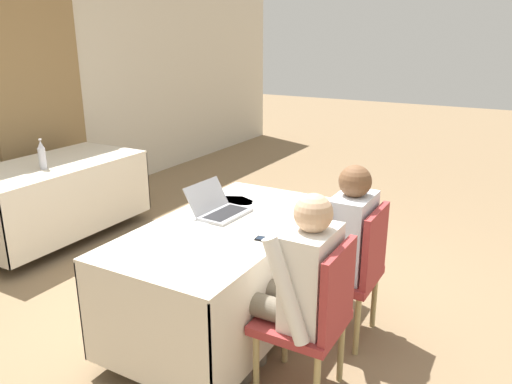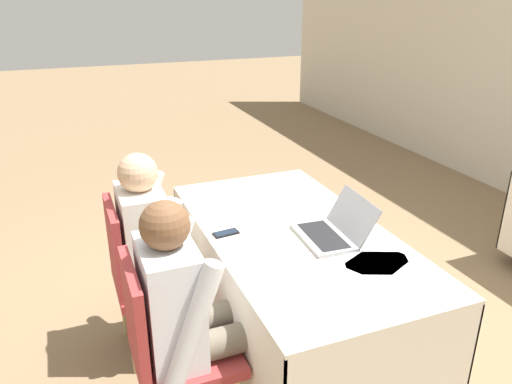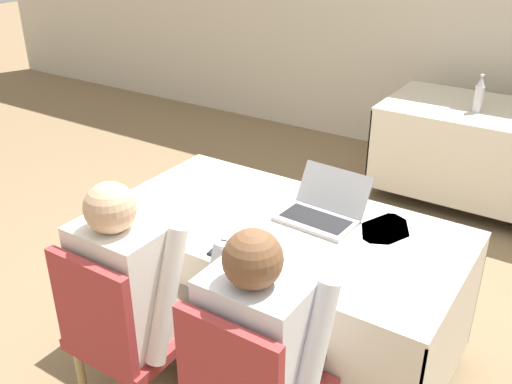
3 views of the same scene
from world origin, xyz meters
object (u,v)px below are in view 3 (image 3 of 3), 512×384
Objects in this scene: cell_phone at (220,249)px; person_checkered_shirt at (135,287)px; water_bottle at (479,95)px; person_white_shirt at (265,344)px; chair_near_left at (121,331)px; laptop at (321,211)px.

person_checkered_shirt reaches higher than cell_phone.
person_checkered_shirt reaches higher than water_bottle.
chair_near_left is at bearing 9.21° from person_white_shirt.
chair_near_left is 0.78× the size of person_white_shirt.
water_bottle is 0.23× the size of person_checkered_shirt.
cell_phone is 0.12× the size of person_white_shirt.
water_bottle is at bearing -102.75° from chair_near_left.
person_white_shirt is at bearing -170.79° from chair_near_left.
laptop is 0.53m from cell_phone.
cell_phone is at bearing -118.20° from chair_near_left.
laptop is 0.91m from person_checkered_shirt.
cell_phone is at bearing -125.68° from person_checkered_shirt.
chair_near_left is at bearing -124.58° from cell_phone.
cell_phone is 0.15× the size of chair_near_left.
chair_near_left reaches higher than cell_phone.
water_bottle is 2.89m from person_checkered_shirt.
person_checkered_shirt is at bearing 0.00° from person_white_shirt.
laptop reaches higher than chair_near_left.
person_white_shirt is at bearing -90.45° from water_bottle.
chair_near_left is 0.19m from person_checkered_shirt.
laptop is 0.82m from person_white_shirt.
laptop is at bearing -95.84° from water_bottle.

